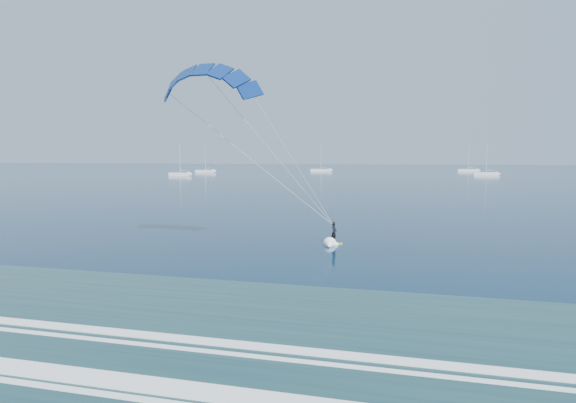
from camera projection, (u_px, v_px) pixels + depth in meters
The scene contains 6 objects.
kitesurfer_rig at pixel (271, 151), 39.16m from camera, with size 14.24×9.69×14.96m.
sailboat_0 at pixel (180, 174), 189.08m from camera, with size 8.29×2.40×11.33m.
sailboat_1 at pixel (205, 171), 225.12m from camera, with size 8.86×2.40×12.15m.
sailboat_2 at pixel (321, 170), 243.81m from camera, with size 9.87×2.40×13.14m.
sailboat_3 at pixel (486, 174), 193.79m from camera, with size 8.86×2.40×12.27m.
sailboat_4 at pixel (468, 170), 239.88m from camera, with size 9.35×2.40×12.63m.
Camera 1 is at (14.62, -8.42, 7.25)m, focal length 32.00 mm.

